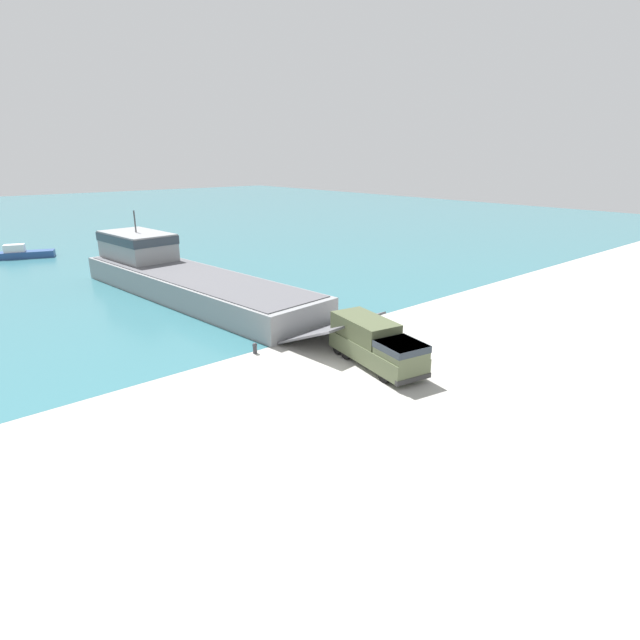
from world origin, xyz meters
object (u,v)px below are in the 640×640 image
moored_boat_a (20,254)px  mooring_bollard (255,348)px  military_truck (376,343)px  soldier_on_ramp (396,339)px  landing_craft (180,275)px

moored_boat_a → mooring_bollard: 50.74m
military_truck → mooring_bollard: (-5.03, 7.00, -1.12)m
soldier_on_ramp → moored_boat_a: size_ratio=0.20×
military_truck → soldier_on_ramp: military_truck is taller
military_truck → soldier_on_ramp: size_ratio=4.86×
landing_craft → moored_boat_a: (-8.74, 31.54, -1.26)m
military_truck → moored_boat_a: 58.40m
landing_craft → soldier_on_ramp: size_ratio=22.17×
military_truck → landing_craft: bearing=-165.9°
mooring_bollard → landing_craft: bearing=79.9°
moored_boat_a → mooring_bollard: bearing=25.6°
moored_boat_a → soldier_on_ramp: bearing=32.7°
landing_craft → military_truck: bearing=-91.9°
soldier_on_ramp → moored_boat_a: (-13.22, 56.80, -0.34)m
landing_craft → moored_boat_a: 32.76m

